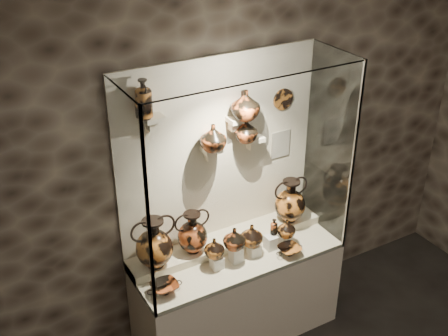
{
  "coord_description": "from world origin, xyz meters",
  "views": [
    {
      "loc": [
        -1.88,
        -0.92,
        3.59
      ],
      "look_at": [
        -0.08,
        2.27,
        1.61
      ],
      "focal_mm": 45.0,
      "sensor_mm": 36.0,
      "label": 1
    }
  ],
  "objects_px": {
    "ovoid_vase_b": "(245,105)",
    "jug_b": "(234,238)",
    "ovoid_vase_c": "(246,130)",
    "ovoid_vase_a": "(213,138)",
    "kylix_left": "(165,287)",
    "kylix_right": "(289,250)",
    "lekythos_tall": "(143,97)",
    "lekythos_small": "(274,226)",
    "amphora_right": "(290,200)",
    "jug_a": "(214,248)",
    "amphora_left": "(154,243)",
    "jug_e": "(286,228)",
    "jug_c": "(251,235)",
    "amphora_mid": "(192,232)"
  },
  "relations": [
    {
      "from": "amphora_left",
      "to": "kylix_right",
      "type": "xyz_separation_m",
      "value": [
        1.02,
        -0.32,
        -0.23
      ]
    },
    {
      "from": "jug_e",
      "to": "lekythos_tall",
      "type": "xyz_separation_m",
      "value": [
        -1.03,
        0.29,
        1.23
      ]
    },
    {
      "from": "kylix_right",
      "to": "jug_c",
      "type": "bearing_deg",
      "value": 125.47
    },
    {
      "from": "amphora_mid",
      "to": "lekythos_small",
      "type": "relative_size",
      "value": 2.21
    },
    {
      "from": "amphora_right",
      "to": "jug_c",
      "type": "height_order",
      "value": "amphora_right"
    },
    {
      "from": "lekythos_small",
      "to": "jug_e",
      "type": "bearing_deg",
      "value": -5.58
    },
    {
      "from": "jug_a",
      "to": "amphora_left",
      "type": "bearing_deg",
      "value": 158.17
    },
    {
      "from": "amphora_mid",
      "to": "jug_c",
      "type": "height_order",
      "value": "amphora_mid"
    },
    {
      "from": "amphora_left",
      "to": "ovoid_vase_b",
      "type": "height_order",
      "value": "ovoid_vase_b"
    },
    {
      "from": "jug_e",
      "to": "ovoid_vase_a",
      "type": "height_order",
      "value": "ovoid_vase_a"
    },
    {
      "from": "jug_b",
      "to": "ovoid_vase_a",
      "type": "height_order",
      "value": "ovoid_vase_a"
    },
    {
      "from": "amphora_right",
      "to": "amphora_mid",
      "type": "bearing_deg",
      "value": -172.11
    },
    {
      "from": "jug_b",
      "to": "lekythos_small",
      "type": "relative_size",
      "value": 1.16
    },
    {
      "from": "jug_b",
      "to": "ovoid_vase_c",
      "type": "bearing_deg",
      "value": 45.73
    },
    {
      "from": "ovoid_vase_c",
      "to": "amphora_right",
      "type": "bearing_deg",
      "value": -3.86
    },
    {
      "from": "ovoid_vase_b",
      "to": "jug_b",
      "type": "bearing_deg",
      "value": -153.36
    },
    {
      "from": "lekythos_small",
      "to": "amphora_right",
      "type": "bearing_deg",
      "value": 42.12
    },
    {
      "from": "lekythos_small",
      "to": "kylix_right",
      "type": "distance_m",
      "value": 0.23
    },
    {
      "from": "ovoid_vase_c",
      "to": "jug_a",
      "type": "bearing_deg",
      "value": -145.07
    },
    {
      "from": "ovoid_vase_a",
      "to": "ovoid_vase_c",
      "type": "bearing_deg",
      "value": 25.16
    },
    {
      "from": "jug_c",
      "to": "ovoid_vase_b",
      "type": "xyz_separation_m",
      "value": [
        0.06,
        0.22,
        1.02
      ]
    },
    {
      "from": "kylix_left",
      "to": "ovoid_vase_c",
      "type": "height_order",
      "value": "ovoid_vase_c"
    },
    {
      "from": "jug_b",
      "to": "ovoid_vase_b",
      "type": "bearing_deg",
      "value": 46.17
    },
    {
      "from": "ovoid_vase_c",
      "to": "ovoid_vase_a",
      "type": "bearing_deg",
      "value": -172.6
    },
    {
      "from": "amphora_right",
      "to": "jug_a",
      "type": "height_order",
      "value": "amphora_right"
    },
    {
      "from": "jug_c",
      "to": "ovoid_vase_c",
      "type": "bearing_deg",
      "value": 94.11
    },
    {
      "from": "amphora_mid",
      "to": "kylix_left",
      "type": "distance_m",
      "value": 0.49
    },
    {
      "from": "amphora_mid",
      "to": "kylix_left",
      "type": "xyz_separation_m",
      "value": [
        -0.36,
        -0.27,
        -0.2
      ]
    },
    {
      "from": "kylix_left",
      "to": "ovoid_vase_c",
      "type": "xyz_separation_m",
      "value": [
        0.87,
        0.32,
        0.93
      ]
    },
    {
      "from": "jug_e",
      "to": "kylix_left",
      "type": "height_order",
      "value": "jug_e"
    },
    {
      "from": "amphora_left",
      "to": "ovoid_vase_c",
      "type": "relative_size",
      "value": 2.21
    },
    {
      "from": "kylix_right",
      "to": "ovoid_vase_b",
      "type": "bearing_deg",
      "value": 95.5
    },
    {
      "from": "amphora_left",
      "to": "jug_c",
      "type": "height_order",
      "value": "amphora_left"
    },
    {
      "from": "amphora_mid",
      "to": "jug_e",
      "type": "distance_m",
      "value": 0.78
    },
    {
      "from": "jug_e",
      "to": "kylix_right",
      "type": "bearing_deg",
      "value": -113.0
    },
    {
      "from": "jug_e",
      "to": "jug_b",
      "type": "bearing_deg",
      "value": 178.85
    },
    {
      "from": "jug_b",
      "to": "lekythos_tall",
      "type": "relative_size",
      "value": 0.59
    },
    {
      "from": "jug_a",
      "to": "kylix_right",
      "type": "bearing_deg",
      "value": -15.85
    },
    {
      "from": "amphora_left",
      "to": "kylix_left",
      "type": "relative_size",
      "value": 1.63
    },
    {
      "from": "lekythos_small",
      "to": "kylix_right",
      "type": "height_order",
      "value": "lekythos_small"
    },
    {
      "from": "jug_c",
      "to": "lekythos_small",
      "type": "relative_size",
      "value": 1.17
    },
    {
      "from": "amphora_right",
      "to": "kylix_right",
      "type": "height_order",
      "value": "amphora_right"
    },
    {
      "from": "jug_e",
      "to": "amphora_right",
      "type": "bearing_deg",
      "value": 49.05
    },
    {
      "from": "kylix_right",
      "to": "lekythos_tall",
      "type": "distance_m",
      "value": 1.72
    },
    {
      "from": "ovoid_vase_b",
      "to": "ovoid_vase_a",
      "type": "bearing_deg",
      "value": 158.48
    },
    {
      "from": "jug_e",
      "to": "lekythos_tall",
      "type": "height_order",
      "value": "lekythos_tall"
    },
    {
      "from": "lekythos_small",
      "to": "kylix_left",
      "type": "height_order",
      "value": "lekythos_small"
    },
    {
      "from": "jug_c",
      "to": "lekythos_small",
      "type": "xyz_separation_m",
      "value": [
        0.21,
        0.0,
        0.02
      ]
    },
    {
      "from": "jug_a",
      "to": "ovoid_vase_a",
      "type": "height_order",
      "value": "ovoid_vase_a"
    },
    {
      "from": "amphora_left",
      "to": "kylix_right",
      "type": "height_order",
      "value": "amphora_left"
    }
  ]
}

